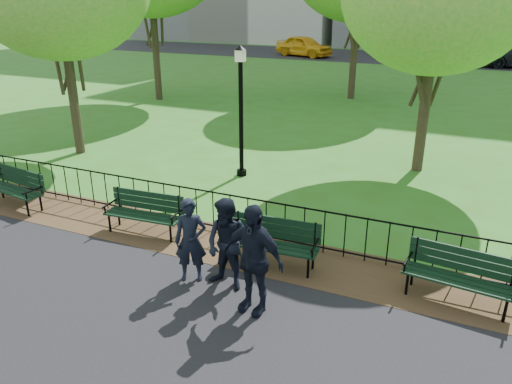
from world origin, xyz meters
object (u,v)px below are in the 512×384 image
at_px(lamppost, 241,107).
at_px(park_bench_main, 258,235).
at_px(taxi, 304,46).
at_px(person_right, 253,259).
at_px(person_mid, 227,245).
at_px(park_bench_left_a, 145,209).
at_px(park_bench_right_a, 460,271).
at_px(park_bench_left_b, 16,184).
at_px(sedan_silver, 499,52).
at_px(person_left, 191,240).

bearing_deg(lamppost, park_bench_main, -60.66).
bearing_deg(taxi, lamppost, -145.75).
bearing_deg(person_right, lamppost, 125.84).
relative_size(person_mid, person_right, 0.89).
bearing_deg(park_bench_left_a, person_right, -31.00).
distance_m(park_bench_right_a, taxi, 34.22).
relative_size(park_bench_left_b, lamppost, 0.51).
xyz_separation_m(person_right, sedan_silver, (3.57, 35.66, -0.23)).
xyz_separation_m(park_bench_left_b, lamppost, (3.87, 4.09, 1.33)).
distance_m(park_bench_left_b, person_right, 6.96).
bearing_deg(person_mid, person_left, -169.59).
bearing_deg(park_bench_left_a, park_bench_left_b, 176.91).
xyz_separation_m(park_bench_right_a, person_left, (-4.26, -1.21, 0.21)).
distance_m(park_bench_left_b, park_bench_right_a, 9.69).
bearing_deg(park_bench_left_a, person_mid, -29.44).
relative_size(park_bench_left_a, taxi, 0.36).
xyz_separation_m(park_bench_main, person_mid, (-0.14, -0.95, 0.22)).
bearing_deg(park_bench_right_a, lamppost, 151.81).
bearing_deg(park_bench_right_a, person_left, -157.71).
distance_m(park_bench_left_a, person_right, 3.59).
distance_m(park_bench_left_b, lamppost, 5.78).
distance_m(park_bench_left_a, park_bench_left_b, 3.59).
bearing_deg(person_left, park_bench_main, 25.53).
bearing_deg(lamppost, park_bench_left_b, -133.44).
height_order(taxi, sedan_silver, taxi).
height_order(person_mid, person_right, person_right).
bearing_deg(lamppost, person_mid, -66.59).
bearing_deg(person_left, lamppost, 82.72).
height_order(lamppost, person_mid, lamppost).
xyz_separation_m(person_mid, sedan_silver, (4.22, 35.25, -0.13)).
bearing_deg(park_bench_main, person_mid, -102.08).
bearing_deg(lamppost, park_bench_left_a, -93.97).
xyz_separation_m(park_bench_main, person_left, (-0.83, -0.97, 0.17)).
relative_size(person_mid, taxi, 0.34).
relative_size(park_bench_main, park_bench_right_a, 0.99).
relative_size(park_bench_right_a, taxi, 0.37).
distance_m(park_bench_main, person_left, 1.29).
height_order(park_bench_left_b, park_bench_right_a, park_bench_left_b).
relative_size(person_right, taxi, 0.38).
xyz_separation_m(taxi, sedan_silver, (14.15, 2.63, -0.13)).
height_order(lamppost, taxi, lamppost).
bearing_deg(person_mid, lamppost, 121.69).
height_order(park_bench_right_a, sedan_silver, sedan_silver).
distance_m(person_right, taxi, 34.69).
height_order(park_bench_main, lamppost, lamppost).
xyz_separation_m(park_bench_main, person_right, (0.51, -1.36, 0.32)).
xyz_separation_m(park_bench_right_a, lamppost, (-5.82, 4.03, 1.34)).
distance_m(person_right, sedan_silver, 35.84).
bearing_deg(person_left, sedan_silver, 58.16).
xyz_separation_m(person_left, sedan_silver, (4.91, 35.27, -0.08)).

